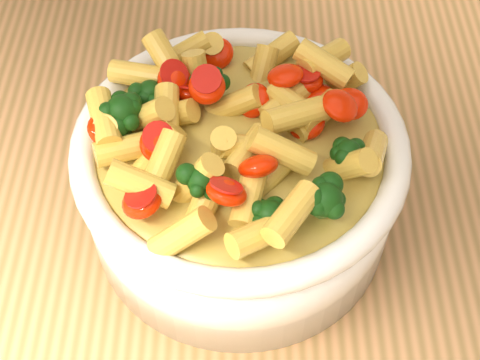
{
  "coord_description": "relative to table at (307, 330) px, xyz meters",
  "views": [
    {
      "loc": [
        -0.06,
        -0.27,
        1.4
      ],
      "look_at": [
        -0.07,
        0.06,
        0.96
      ],
      "focal_mm": 50.0,
      "sensor_mm": 36.0,
      "label": 1
    }
  ],
  "objects": [
    {
      "name": "table",
      "position": [
        0.0,
        0.0,
        0.0
      ],
      "size": [
        1.2,
        0.8,
        0.9
      ],
      "color": "#B57D4D",
      "rests_on": "ground"
    },
    {
      "name": "pasta_salad",
      "position": [
        -0.07,
        0.06,
        0.23
      ],
      "size": [
        0.21,
        0.21,
        0.05
      ],
      "color": "#FFDE50",
      "rests_on": "serving_bowl"
    },
    {
      "name": "serving_bowl",
      "position": [
        -0.07,
        0.06,
        0.16
      ],
      "size": [
        0.26,
        0.26,
        0.11
      ],
      "color": "white",
      "rests_on": "table"
    }
  ]
}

